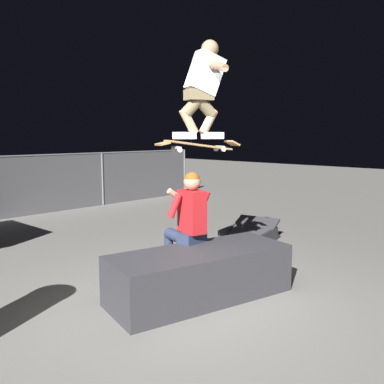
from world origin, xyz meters
name	(u,v)px	position (x,y,z in m)	size (l,w,h in m)	color
ground_plane	(192,306)	(0.00, 0.00, 0.00)	(40.00, 40.00, 0.00)	gray
ledge_box_main	(200,274)	(0.23, 0.09, 0.27)	(2.04, 0.78, 0.54)	#38383D
person_sitting_on_ledge	(187,221)	(0.44, 0.50, 0.78)	(0.59, 0.79, 1.38)	#2D3856
skateboard	(199,145)	(0.52, 0.39, 1.68)	(1.02, 0.55, 0.14)	#AD8451
skater_airborne	(203,85)	(0.57, 0.37, 2.37)	(0.63, 0.86, 1.12)	white
kicker_ramp	(248,237)	(2.61, 1.17, 0.07)	(1.17, 0.96, 0.45)	#38383D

